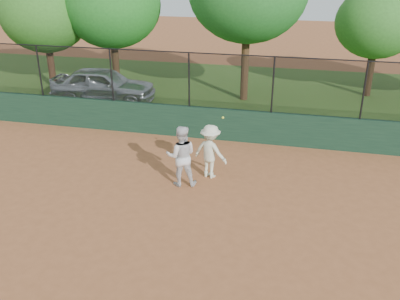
% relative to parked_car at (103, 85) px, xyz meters
% --- Properties ---
extents(ground, '(80.00, 80.00, 0.00)m').
position_rel_parked_car_xyz_m(ground, '(5.44, -9.25, -0.81)').
color(ground, '#A25C34').
rests_on(ground, ground).
extents(back_wall, '(26.00, 0.20, 1.20)m').
position_rel_parked_car_xyz_m(back_wall, '(5.44, -3.25, -0.21)').
color(back_wall, '#1A3A26').
rests_on(back_wall, ground).
extents(grass_strip, '(36.00, 12.00, 0.01)m').
position_rel_parked_car_xyz_m(grass_strip, '(5.44, 2.75, -0.81)').
color(grass_strip, '#2F531A').
rests_on(grass_strip, ground).
extents(parked_car, '(4.90, 2.29, 1.62)m').
position_rel_parked_car_xyz_m(parked_car, '(0.00, 0.00, 0.00)').
color(parked_car, silver).
rests_on(parked_car, ground).
extents(player_second, '(1.05, 0.91, 1.86)m').
position_rel_parked_car_xyz_m(player_second, '(5.66, -7.00, 0.12)').
color(player_second, silver).
rests_on(player_second, ground).
extents(player_main, '(1.24, 0.96, 2.13)m').
position_rel_parked_car_xyz_m(player_main, '(6.39, -6.31, 0.04)').
color(player_main, beige).
rests_on(player_main, ground).
extents(fence_assembly, '(26.00, 0.06, 2.00)m').
position_rel_parked_car_xyz_m(fence_assembly, '(5.41, -3.25, 1.42)').
color(fence_assembly, black).
rests_on(fence_assembly, back_wall).
extents(tree_0, '(4.46, 4.06, 5.63)m').
position_rel_parked_car_xyz_m(tree_0, '(-3.76, 1.95, 2.88)').
color(tree_0, '#4C2E1B').
rests_on(tree_0, ground).
extents(tree_1, '(4.87, 4.43, 6.21)m').
position_rel_parked_car_xyz_m(tree_1, '(-0.49, 2.64, 3.28)').
color(tree_1, '#462E18').
rests_on(tree_1, ground).
extents(tree_3, '(3.82, 3.47, 5.12)m').
position_rel_parked_car_xyz_m(tree_3, '(12.03, 3.93, 2.64)').
color(tree_3, '#3A2513').
rests_on(tree_3, ground).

